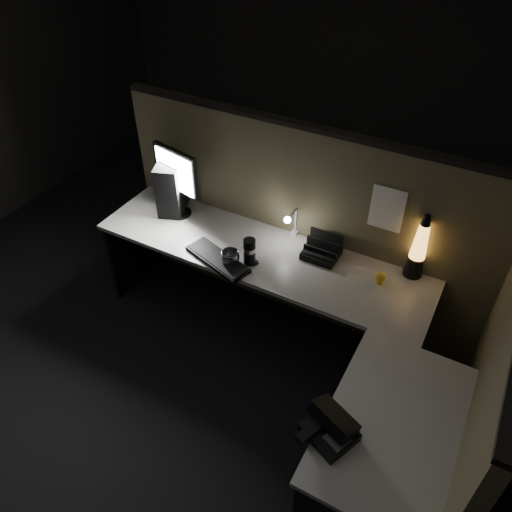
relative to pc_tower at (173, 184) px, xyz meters
The scene contains 17 objects.
floor 1.54m from the pc_tower, 39.11° to the right, with size 6.00×6.00×0.00m, color black.
room_shell 1.42m from the pc_tower, 39.11° to the right, with size 6.00×6.00×6.00m.
partition_back 0.98m from the pc_tower, ahead, with size 2.66×0.06×1.50m, color brown.
partition_right 2.39m from the pc_tower, 16.50° to the right, with size 0.06×1.66×1.50m, color brown.
desk 1.30m from the pc_tower, 24.79° to the right, with size 2.60×1.60×0.73m.
pc_tower is the anchor object (origin of this frame).
monitor 0.16m from the pc_tower, 34.45° to the right, with size 0.40×0.17×0.51m.
keyboard 0.75m from the pc_tower, 32.34° to the right, with size 0.48×0.16×0.02m, color black.
mouse 0.90m from the pc_tower, 20.43° to the right, with size 0.08×0.06×0.03m, color black.
clip_lamp 0.93m from the pc_tower, ahead, with size 0.05×0.18×0.23m.
organizer 1.19m from the pc_tower, ahead, with size 0.23×0.20×0.17m.
lava_lamp 1.76m from the pc_tower, ahead, with size 0.12×0.12×0.45m.
travel_mug 0.86m from the pc_tower, 20.79° to the right, with size 0.08×0.08×0.19m, color black.
steel_mug 0.81m from the pc_tower, 28.08° to the right, with size 0.12×0.12×0.10m, color silver.
figurine 1.61m from the pc_tower, ahead, with size 0.06×0.06×0.06m, color yellow.
pinned_paper 1.53m from the pc_tower, ahead, with size 0.20×0.00×0.29m, color white.
desk_phone 2.08m from the pc_tower, 34.49° to the right, with size 0.28×0.28×0.13m.
Camera 1 is at (1.06, -1.65, 2.83)m, focal length 35.00 mm.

